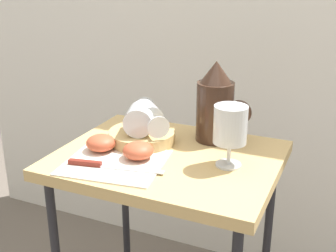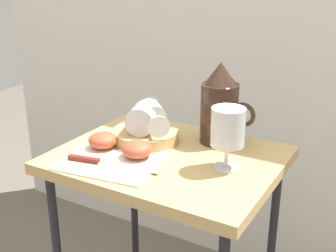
{
  "view_description": "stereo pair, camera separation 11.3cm",
  "coord_description": "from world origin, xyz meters",
  "px_view_note": "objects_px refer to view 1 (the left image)",
  "views": [
    {
      "loc": [
        0.43,
        -0.97,
        1.19
      ],
      "look_at": [
        0.0,
        0.0,
        0.8
      ],
      "focal_mm": 47.04,
      "sensor_mm": 36.0,
      "label": 1
    },
    {
      "loc": [
        0.53,
        -0.91,
        1.19
      ],
      "look_at": [
        0.0,
        0.0,
        0.8
      ],
      "focal_mm": 47.04,
      "sensor_mm": 36.0,
      "label": 2
    }
  ],
  "objects_px": {
    "table": "(168,180)",
    "wine_glass_upright": "(231,127)",
    "wine_glass_tipped_near": "(148,116)",
    "apple_half_left": "(101,143)",
    "apple_half_right": "(138,151)",
    "wine_glass_tipped_far": "(140,118)",
    "knife": "(101,165)",
    "pitcher": "(215,109)",
    "basket_tray": "(142,137)"
  },
  "relations": [
    {
      "from": "knife",
      "to": "basket_tray",
      "type": "bearing_deg",
      "value": 85.09
    },
    {
      "from": "wine_glass_tipped_near",
      "to": "pitcher",
      "type": "bearing_deg",
      "value": 25.02
    },
    {
      "from": "basket_tray",
      "to": "wine_glass_upright",
      "type": "distance_m",
      "value": 0.28
    },
    {
      "from": "basket_tray",
      "to": "wine_glass_upright",
      "type": "bearing_deg",
      "value": -9.11
    },
    {
      "from": "wine_glass_upright",
      "to": "wine_glass_tipped_near",
      "type": "distance_m",
      "value": 0.27
    },
    {
      "from": "wine_glass_tipped_far",
      "to": "apple_half_right",
      "type": "distance_m",
      "value": 0.12
    },
    {
      "from": "pitcher",
      "to": "wine_glass_upright",
      "type": "height_order",
      "value": "pitcher"
    },
    {
      "from": "wine_glass_tipped_near",
      "to": "apple_half_right",
      "type": "height_order",
      "value": "wine_glass_tipped_near"
    },
    {
      "from": "pitcher",
      "to": "apple_half_left",
      "type": "bearing_deg",
      "value": -140.5
    },
    {
      "from": "wine_glass_upright",
      "to": "table",
      "type": "bearing_deg",
      "value": -178.87
    },
    {
      "from": "apple_half_right",
      "to": "knife",
      "type": "xyz_separation_m",
      "value": [
        -0.06,
        -0.08,
        -0.02
      ]
    },
    {
      "from": "wine_glass_upright",
      "to": "wine_glass_tipped_far",
      "type": "height_order",
      "value": "wine_glass_upright"
    },
    {
      "from": "table",
      "to": "wine_glass_tipped_near",
      "type": "distance_m",
      "value": 0.19
    },
    {
      "from": "wine_glass_tipped_far",
      "to": "knife",
      "type": "height_order",
      "value": "wine_glass_tipped_far"
    },
    {
      "from": "pitcher",
      "to": "wine_glass_upright",
      "type": "relative_size",
      "value": 1.46
    },
    {
      "from": "table",
      "to": "pitcher",
      "type": "bearing_deg",
      "value": 62.31
    },
    {
      "from": "apple_half_left",
      "to": "basket_tray",
      "type": "bearing_deg",
      "value": 55.49
    },
    {
      "from": "wine_glass_upright",
      "to": "wine_glass_tipped_near",
      "type": "height_order",
      "value": "wine_glass_upright"
    },
    {
      "from": "wine_glass_upright",
      "to": "apple_half_left",
      "type": "relative_size",
      "value": 1.98
    },
    {
      "from": "wine_glass_tipped_near",
      "to": "knife",
      "type": "bearing_deg",
      "value": -96.24
    },
    {
      "from": "knife",
      "to": "wine_glass_tipped_near",
      "type": "bearing_deg",
      "value": 83.76
    },
    {
      "from": "table",
      "to": "apple_half_right",
      "type": "relative_size",
      "value": 9.11
    },
    {
      "from": "apple_half_left",
      "to": "knife",
      "type": "distance_m",
      "value": 0.1
    },
    {
      "from": "table",
      "to": "wine_glass_tipped_near",
      "type": "relative_size",
      "value": 4.69
    },
    {
      "from": "wine_glass_tipped_near",
      "to": "apple_half_right",
      "type": "bearing_deg",
      "value": -73.95
    },
    {
      "from": "apple_half_left",
      "to": "pitcher",
      "type": "bearing_deg",
      "value": 39.5
    },
    {
      "from": "table",
      "to": "pitcher",
      "type": "height_order",
      "value": "pitcher"
    },
    {
      "from": "table",
      "to": "apple_half_left",
      "type": "bearing_deg",
      "value": -161.8
    },
    {
      "from": "wine_glass_upright",
      "to": "wine_glass_tipped_near",
      "type": "bearing_deg",
      "value": 165.77
    },
    {
      "from": "pitcher",
      "to": "wine_glass_tipped_far",
      "type": "relative_size",
      "value": 1.35
    },
    {
      "from": "basket_tray",
      "to": "wine_glass_tipped_near",
      "type": "relative_size",
      "value": 1.21
    },
    {
      "from": "pitcher",
      "to": "knife",
      "type": "distance_m",
      "value": 0.36
    },
    {
      "from": "pitcher",
      "to": "wine_glass_upright",
      "type": "distance_m",
      "value": 0.17
    },
    {
      "from": "basket_tray",
      "to": "wine_glass_tipped_far",
      "type": "bearing_deg",
      "value": -89.33
    },
    {
      "from": "table",
      "to": "pitcher",
      "type": "distance_m",
      "value": 0.24
    },
    {
      "from": "wine_glass_upright",
      "to": "wine_glass_tipped_far",
      "type": "relative_size",
      "value": 0.92
    },
    {
      "from": "wine_glass_upright",
      "to": "apple_half_right",
      "type": "xyz_separation_m",
      "value": [
        -0.22,
        -0.06,
        -0.07
      ]
    },
    {
      "from": "wine_glass_tipped_near",
      "to": "apple_half_left",
      "type": "xyz_separation_m",
      "value": [
        -0.08,
        -0.12,
        -0.05
      ]
    },
    {
      "from": "table",
      "to": "pitcher",
      "type": "relative_size",
      "value": 3.15
    },
    {
      "from": "basket_tray",
      "to": "wine_glass_tipped_near",
      "type": "xyz_separation_m",
      "value": [
        0.01,
        0.02,
        0.05
      ]
    },
    {
      "from": "apple_half_left",
      "to": "wine_glass_tipped_near",
      "type": "bearing_deg",
      "value": 58.34
    },
    {
      "from": "table",
      "to": "wine_glass_upright",
      "type": "height_order",
      "value": "wine_glass_upright"
    },
    {
      "from": "table",
      "to": "knife",
      "type": "xyz_separation_m",
      "value": [
        -0.12,
        -0.14,
        0.08
      ]
    },
    {
      "from": "wine_glass_tipped_near",
      "to": "apple_half_right",
      "type": "xyz_separation_m",
      "value": [
        0.04,
        -0.13,
        -0.05
      ]
    },
    {
      "from": "wine_glass_tipped_near",
      "to": "knife",
      "type": "height_order",
      "value": "wine_glass_tipped_near"
    },
    {
      "from": "wine_glass_tipped_near",
      "to": "wine_glass_tipped_far",
      "type": "height_order",
      "value": "wine_glass_tipped_far"
    },
    {
      "from": "table",
      "to": "apple_half_right",
      "type": "bearing_deg",
      "value": -132.48
    },
    {
      "from": "wine_glass_tipped_near",
      "to": "wine_glass_upright",
      "type": "bearing_deg",
      "value": -14.23
    },
    {
      "from": "wine_glass_upright",
      "to": "wine_glass_tipped_far",
      "type": "bearing_deg",
      "value": 172.88
    },
    {
      "from": "pitcher",
      "to": "wine_glass_tipped_far",
      "type": "bearing_deg",
      "value": -147.77
    }
  ]
}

